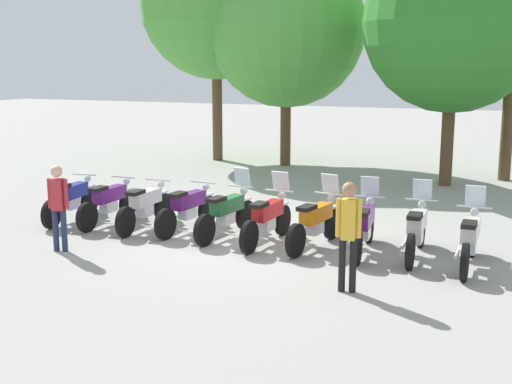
{
  "coord_description": "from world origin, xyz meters",
  "views": [
    {
      "loc": [
        5.05,
        -12.11,
        3.57
      ],
      "look_at": [
        0.0,
        0.5,
        0.9
      ],
      "focal_mm": 46.91,
      "sensor_mm": 36.0,
      "label": 1
    }
  ],
  "objects_px": {
    "motorcycle_6": "(316,221)",
    "tree_0": "(216,3)",
    "motorcycle_5": "(268,218)",
    "motorcycle_7": "(364,226)",
    "motorcycle_8": "(417,230)",
    "person_0": "(348,228)",
    "tree_2": "(454,22)",
    "motorcycle_4": "(227,212)",
    "motorcycle_9": "(470,239)",
    "motorcycle_0": "(72,199)",
    "motorcycle_1": "(109,202)",
    "person_1": "(58,202)",
    "motorcycle_2": "(145,206)",
    "tree_1": "(286,28)",
    "motorcycle_3": "(188,208)"
  },
  "relations": [
    {
      "from": "motorcycle_6",
      "to": "motorcycle_8",
      "type": "bearing_deg",
      "value": -77.95
    },
    {
      "from": "motorcycle_4",
      "to": "motorcycle_8",
      "type": "distance_m",
      "value": 3.84
    },
    {
      "from": "motorcycle_8",
      "to": "tree_1",
      "type": "xyz_separation_m",
      "value": [
        -5.94,
        9.61,
        4.13
      ]
    },
    {
      "from": "motorcycle_2",
      "to": "tree_1",
      "type": "distance_m",
      "value": 10.46
    },
    {
      "from": "motorcycle_3",
      "to": "tree_1",
      "type": "relative_size",
      "value": 0.3
    },
    {
      "from": "motorcycle_0",
      "to": "motorcycle_7",
      "type": "bearing_deg",
      "value": -94.84
    },
    {
      "from": "motorcycle_4",
      "to": "tree_2",
      "type": "xyz_separation_m",
      "value": [
        3.52,
        7.69,
        4.11
      ]
    },
    {
      "from": "motorcycle_3",
      "to": "motorcycle_6",
      "type": "relative_size",
      "value": 1.0
    },
    {
      "from": "motorcycle_0",
      "to": "motorcycle_1",
      "type": "relative_size",
      "value": 1.0
    },
    {
      "from": "motorcycle_6",
      "to": "tree_2",
      "type": "bearing_deg",
      "value": -1.67
    },
    {
      "from": "tree_0",
      "to": "tree_1",
      "type": "relative_size",
      "value": 1.13
    },
    {
      "from": "motorcycle_5",
      "to": "motorcycle_7",
      "type": "bearing_deg",
      "value": -82.92
    },
    {
      "from": "motorcycle_7",
      "to": "motorcycle_9",
      "type": "distance_m",
      "value": 1.94
    },
    {
      "from": "motorcycle_6",
      "to": "motorcycle_9",
      "type": "height_order",
      "value": "same"
    },
    {
      "from": "motorcycle_0",
      "to": "motorcycle_1",
      "type": "bearing_deg",
      "value": -91.08
    },
    {
      "from": "motorcycle_4",
      "to": "motorcycle_9",
      "type": "height_order",
      "value": "same"
    },
    {
      "from": "tree_1",
      "to": "motorcycle_9",
      "type": "bearing_deg",
      "value": -55.11
    },
    {
      "from": "motorcycle_2",
      "to": "motorcycle_6",
      "type": "relative_size",
      "value": 1.01
    },
    {
      "from": "motorcycle_0",
      "to": "person_0",
      "type": "height_order",
      "value": "person_0"
    },
    {
      "from": "motorcycle_1",
      "to": "motorcycle_4",
      "type": "distance_m",
      "value": 2.89
    },
    {
      "from": "motorcycle_0",
      "to": "tree_2",
      "type": "relative_size",
      "value": 0.31
    },
    {
      "from": "motorcycle_1",
      "to": "motorcycle_8",
      "type": "bearing_deg",
      "value": -88.95
    },
    {
      "from": "motorcycle_9",
      "to": "motorcycle_7",
      "type": "bearing_deg",
      "value": 84.03
    },
    {
      "from": "motorcycle_8",
      "to": "tree_2",
      "type": "height_order",
      "value": "tree_2"
    },
    {
      "from": "motorcycle_6",
      "to": "motorcycle_7",
      "type": "xyz_separation_m",
      "value": [
        0.95,
        0.0,
        0.0
      ]
    },
    {
      "from": "motorcycle_6",
      "to": "person_1",
      "type": "relative_size",
      "value": 1.31
    },
    {
      "from": "motorcycle_1",
      "to": "tree_2",
      "type": "distance_m",
      "value": 10.79
    },
    {
      "from": "person_0",
      "to": "tree_1",
      "type": "height_order",
      "value": "tree_1"
    },
    {
      "from": "motorcycle_5",
      "to": "motorcycle_6",
      "type": "xyz_separation_m",
      "value": [
        0.97,
        0.09,
        0.0
      ]
    },
    {
      "from": "motorcycle_3",
      "to": "motorcycle_9",
      "type": "distance_m",
      "value": 5.78
    },
    {
      "from": "person_0",
      "to": "tree_1",
      "type": "distance_m",
      "value": 13.55
    },
    {
      "from": "motorcycle_8",
      "to": "person_0",
      "type": "xyz_separation_m",
      "value": [
        -0.71,
        -2.35,
        0.52
      ]
    },
    {
      "from": "motorcycle_3",
      "to": "motorcycle_2",
      "type": "bearing_deg",
      "value": 105.5
    },
    {
      "from": "motorcycle_0",
      "to": "person_0",
      "type": "xyz_separation_m",
      "value": [
        6.99,
        -2.36,
        0.53
      ]
    },
    {
      "from": "tree_2",
      "to": "motorcycle_9",
      "type": "bearing_deg",
      "value": -80.86
    },
    {
      "from": "motorcycle_3",
      "to": "motorcycle_7",
      "type": "distance_m",
      "value": 3.85
    },
    {
      "from": "motorcycle_8",
      "to": "person_0",
      "type": "bearing_deg",
      "value": 161.88
    },
    {
      "from": "motorcycle_5",
      "to": "person_0",
      "type": "relative_size",
      "value": 1.25
    },
    {
      "from": "motorcycle_1",
      "to": "motorcycle_9",
      "type": "xyz_separation_m",
      "value": [
        7.69,
        -0.35,
        0.01
      ]
    },
    {
      "from": "motorcycle_8",
      "to": "motorcycle_9",
      "type": "bearing_deg",
      "value": -108.46
    },
    {
      "from": "motorcycle_1",
      "to": "tree_1",
      "type": "bearing_deg",
      "value": -3.17
    },
    {
      "from": "motorcycle_1",
      "to": "tree_1",
      "type": "relative_size",
      "value": 0.3
    },
    {
      "from": "tree_2",
      "to": "tree_0",
      "type": "bearing_deg",
      "value": 165.44
    },
    {
      "from": "motorcycle_6",
      "to": "tree_0",
      "type": "bearing_deg",
      "value": 44.1
    },
    {
      "from": "motorcycle_2",
      "to": "tree_2",
      "type": "distance_m",
      "value": 10.29
    },
    {
      "from": "tree_2",
      "to": "motorcycle_4",
      "type": "bearing_deg",
      "value": -114.6
    },
    {
      "from": "motorcycle_4",
      "to": "motorcycle_2",
      "type": "bearing_deg",
      "value": 98.05
    },
    {
      "from": "motorcycle_2",
      "to": "motorcycle_9",
      "type": "bearing_deg",
      "value": -92.84
    },
    {
      "from": "motorcycle_2",
      "to": "motorcycle_8",
      "type": "height_order",
      "value": "motorcycle_8"
    },
    {
      "from": "motorcycle_4",
      "to": "motorcycle_9",
      "type": "relative_size",
      "value": 1.0
    }
  ]
}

